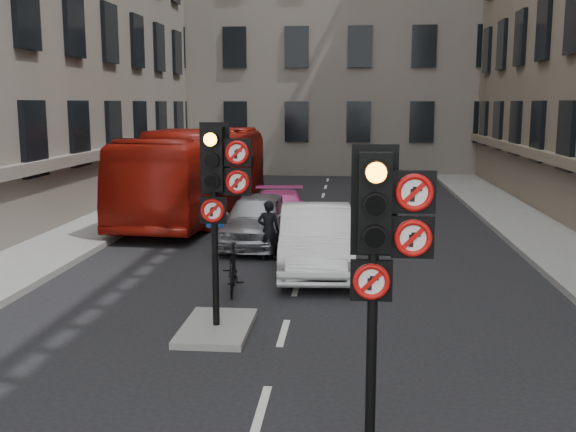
% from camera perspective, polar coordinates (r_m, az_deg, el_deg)
% --- Properties ---
extents(pavement_left, '(3.00, 50.00, 0.16)m').
position_cam_1_polar(pavement_left, '(20.52, -18.82, -2.03)').
color(pavement_left, gray).
rests_on(pavement_left, ground).
extents(pavement_right, '(3.00, 50.00, 0.16)m').
position_cam_1_polar(pavement_right, '(19.73, 23.08, -2.75)').
color(pavement_right, gray).
rests_on(pavement_right, ground).
extents(centre_island, '(1.20, 2.00, 0.12)m').
position_cam_1_polar(centre_island, '(12.24, -6.07, -9.39)').
color(centre_island, gray).
rests_on(centre_island, ground).
extents(building_far, '(30.00, 14.00, 20.00)m').
position_cam_1_polar(building_far, '(44.76, 3.90, 17.22)').
color(building_far, slate).
rests_on(building_far, ground).
extents(signal_near, '(0.91, 0.40, 3.58)m').
position_cam_1_polar(signal_near, '(7.49, 7.96, -1.63)').
color(signal_near, black).
rests_on(signal_near, ground).
extents(signal_far, '(0.91, 0.40, 3.58)m').
position_cam_1_polar(signal_far, '(11.63, -5.89, 2.99)').
color(signal_far, black).
rests_on(signal_far, centre_island).
extents(car_silver, '(1.94, 4.42, 1.48)m').
position_cam_1_polar(car_silver, '(19.25, -2.61, -0.26)').
color(car_silver, '#929399').
rests_on(car_silver, ground).
extents(car_white, '(1.94, 4.87, 1.57)m').
position_cam_1_polar(car_white, '(16.23, 2.37, -1.95)').
color(car_white, white).
rests_on(car_white, ground).
extents(car_pink, '(2.32, 4.77, 1.34)m').
position_cam_1_polar(car_pink, '(20.44, -0.78, 0.12)').
color(car_pink, '#E0429C').
rests_on(car_pink, ground).
extents(bus_red, '(3.33, 11.32, 3.11)m').
position_cam_1_polar(bus_red, '(24.30, -7.63, 3.65)').
color(bus_red, maroon).
rests_on(bus_red, ground).
extents(motorcycle, '(0.70, 1.77, 1.04)m').
position_cam_1_polar(motorcycle, '(14.48, -4.69, -4.48)').
color(motorcycle, black).
rests_on(motorcycle, ground).
extents(motorcyclist, '(0.58, 0.38, 1.57)m').
position_cam_1_polar(motorcyclist, '(17.30, -1.66, -1.23)').
color(motorcyclist, black).
rests_on(motorcyclist, ground).
extents(info_sign, '(0.33, 0.10, 1.89)m').
position_cam_1_polar(info_sign, '(12.61, -6.14, -2.78)').
color(info_sign, black).
rests_on(info_sign, centre_island).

